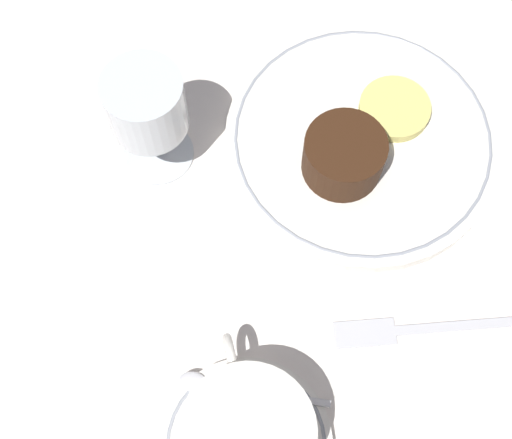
# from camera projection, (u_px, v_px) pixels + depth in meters

# --- Properties ---
(ground_plane) EXTENTS (3.00, 3.00, 0.00)m
(ground_plane) POSITION_uv_depth(u_px,v_px,m) (331.00, 167.00, 0.63)
(ground_plane) COLOR white
(dinner_plate) EXTENTS (0.24, 0.24, 0.01)m
(dinner_plate) POSITION_uv_depth(u_px,v_px,m) (362.00, 140.00, 0.63)
(dinner_plate) COLOR white
(dinner_plate) RESTS_ON ground_plane
(coffee_cup) EXTENTS (0.12, 0.10, 0.05)m
(coffee_cup) POSITION_uv_depth(u_px,v_px,m) (248.00, 434.00, 0.51)
(coffee_cup) COLOR white
(coffee_cup) RESTS_ON saucer
(spoon) EXTENTS (0.05, 0.11, 0.00)m
(spoon) POSITION_uv_depth(u_px,v_px,m) (237.00, 389.00, 0.55)
(spoon) COLOR silver
(spoon) RESTS_ON saucer
(wine_glass) EXTENTS (0.06, 0.06, 0.11)m
(wine_glass) POSITION_uv_depth(u_px,v_px,m) (147.00, 109.00, 0.57)
(wine_glass) COLOR silver
(wine_glass) RESTS_ON ground_plane
(fork) EXTENTS (0.04, 0.18, 0.01)m
(fork) POSITION_uv_depth(u_px,v_px,m) (418.00, 329.00, 0.57)
(fork) COLOR silver
(fork) RESTS_ON ground_plane
(dessert_cake) EXTENTS (0.07, 0.07, 0.04)m
(dessert_cake) POSITION_uv_depth(u_px,v_px,m) (344.00, 156.00, 0.60)
(dessert_cake) COLOR #381E0F
(dessert_cake) RESTS_ON dinner_plate
(pineapple_slice) EXTENTS (0.06, 0.06, 0.01)m
(pineapple_slice) POSITION_uv_depth(u_px,v_px,m) (394.00, 109.00, 0.63)
(pineapple_slice) COLOR #EFE075
(pineapple_slice) RESTS_ON dinner_plate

